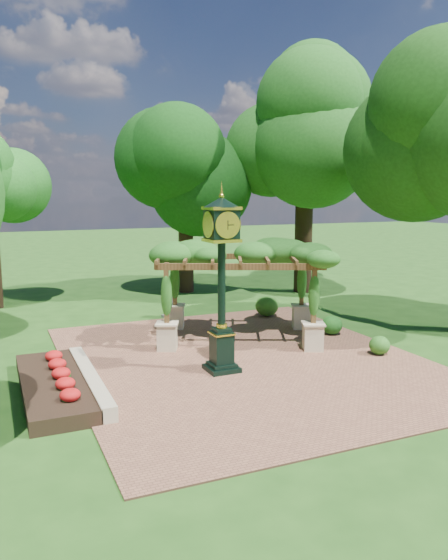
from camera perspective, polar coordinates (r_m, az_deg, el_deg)
name	(u,v)px	position (r m, az deg, el deg)	size (l,w,h in m)	color
ground	(259,370)	(15.54, 3.71, -9.40)	(120.00, 120.00, 0.00)	#1E4714
brick_plaza	(244,360)	(16.39, 2.11, -8.32)	(10.00, 12.00, 0.04)	brown
border_wall	(90,380)	(14.56, -13.83, -10.13)	(0.35, 5.00, 0.40)	#C6B793
flower_bed	(53,386)	(14.46, -17.40, -10.51)	(1.50, 5.00, 0.36)	red
pedestal_clock	(222,268)	(14.71, -0.25, 1.25)	(0.98, 0.98, 4.88)	black
pergola	(239,259)	(18.12, 1.61, 2.20)	(6.19, 5.15, 3.34)	beige
sundial	(172,306)	(21.74, -5.49, -2.67)	(0.74, 0.74, 1.13)	gray
shrub_front	(380,345)	(17.42, 15.94, -6.57)	(0.63, 0.63, 0.57)	#29621C
shrub_mid	(332,325)	(19.42, 11.20, -4.64)	(0.72, 0.72, 0.65)	#1C5819
shrub_back	(267,306)	(21.84, 4.50, -2.71)	(0.92, 0.92, 0.83)	#2A5F1B
tree_north	(185,176)	(26.97, -4.08, 10.79)	(4.73, 4.73, 8.32)	#301E13
tree_east_far	(306,121)	(27.45, 8.58, 16.11)	(5.54, 5.54, 12.09)	black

